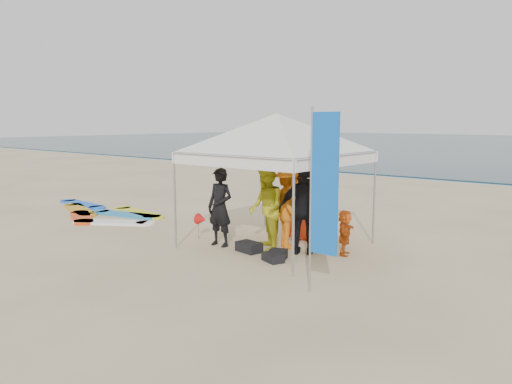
{
  "coord_description": "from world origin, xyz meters",
  "views": [
    {
      "loc": [
        8.18,
        -6.58,
        2.9
      ],
      "look_at": [
        0.59,
        2.6,
        1.2
      ],
      "focal_mm": 35.0,
      "sensor_mm": 36.0,
      "label": 1
    }
  ],
  "objects_px": {
    "surfboard_spread": "(103,213)",
    "canopy_tent": "(277,114)",
    "person_black_b": "(305,210)",
    "person_seated": "(345,233)",
    "person_orange_a": "(289,207)",
    "person_black_a": "(220,207)",
    "marker_pennant": "(202,220)",
    "person_yellow": "(266,208)",
    "feather_flag": "(323,187)",
    "person_orange_b": "(300,209)"
  },
  "relations": [
    {
      "from": "person_orange_a",
      "to": "canopy_tent",
      "type": "xyz_separation_m",
      "value": [
        -0.33,
        -0.05,
        2.1
      ]
    },
    {
      "from": "person_seated",
      "to": "feather_flag",
      "type": "relative_size",
      "value": 0.32
    },
    {
      "from": "person_orange_a",
      "to": "feather_flag",
      "type": "height_order",
      "value": "feather_flag"
    },
    {
      "from": "person_yellow",
      "to": "person_black_b",
      "type": "distance_m",
      "value": 0.91
    },
    {
      "from": "person_yellow",
      "to": "surfboard_spread",
      "type": "xyz_separation_m",
      "value": [
        -6.68,
        0.16,
        -0.92
      ]
    },
    {
      "from": "person_yellow",
      "to": "person_orange_b",
      "type": "distance_m",
      "value": 1.3
    },
    {
      "from": "person_black_b",
      "to": "surfboard_spread",
      "type": "bearing_deg",
      "value": -27.8
    },
    {
      "from": "person_black_a",
      "to": "person_orange_a",
      "type": "bearing_deg",
      "value": 29.15
    },
    {
      "from": "person_orange_a",
      "to": "person_orange_b",
      "type": "xyz_separation_m",
      "value": [
        -0.26,
        0.81,
        -0.19
      ]
    },
    {
      "from": "person_black_a",
      "to": "person_seated",
      "type": "distance_m",
      "value": 2.92
    },
    {
      "from": "person_yellow",
      "to": "person_seated",
      "type": "xyz_separation_m",
      "value": [
        1.6,
        0.74,
        -0.46
      ]
    },
    {
      "from": "canopy_tent",
      "to": "person_orange_b",
      "type": "bearing_deg",
      "value": 85.42
    },
    {
      "from": "person_black_b",
      "to": "person_seated",
      "type": "bearing_deg",
      "value": -173.71
    },
    {
      "from": "person_seated",
      "to": "feather_flag",
      "type": "bearing_deg",
      "value": 178.53
    },
    {
      "from": "person_yellow",
      "to": "surfboard_spread",
      "type": "bearing_deg",
      "value": -141.39
    },
    {
      "from": "person_black_b",
      "to": "surfboard_spread",
      "type": "height_order",
      "value": "person_black_b"
    },
    {
      "from": "person_orange_b",
      "to": "feather_flag",
      "type": "bearing_deg",
      "value": 101.55
    },
    {
      "from": "person_yellow",
      "to": "person_seated",
      "type": "distance_m",
      "value": 1.82
    },
    {
      "from": "person_seated",
      "to": "feather_flag",
      "type": "height_order",
      "value": "feather_flag"
    },
    {
      "from": "marker_pennant",
      "to": "person_black_a",
      "type": "bearing_deg",
      "value": -12.79
    },
    {
      "from": "canopy_tent",
      "to": "feather_flag",
      "type": "bearing_deg",
      "value": -39.93
    },
    {
      "from": "person_yellow",
      "to": "surfboard_spread",
      "type": "distance_m",
      "value": 6.74
    },
    {
      "from": "person_orange_a",
      "to": "feather_flag",
      "type": "bearing_deg",
      "value": 173.59
    },
    {
      "from": "person_black_a",
      "to": "person_orange_a",
      "type": "relative_size",
      "value": 0.95
    },
    {
      "from": "person_black_a",
      "to": "person_black_b",
      "type": "relative_size",
      "value": 0.93
    },
    {
      "from": "canopy_tent",
      "to": "feather_flag",
      "type": "relative_size",
      "value": 1.48
    },
    {
      "from": "person_black_b",
      "to": "marker_pennant",
      "type": "relative_size",
      "value": 3.07
    },
    {
      "from": "person_seated",
      "to": "surfboard_spread",
      "type": "xyz_separation_m",
      "value": [
        -8.28,
        -0.58,
        -0.46
      ]
    },
    {
      "from": "person_seated",
      "to": "canopy_tent",
      "type": "bearing_deg",
      "value": 78.15
    },
    {
      "from": "canopy_tent",
      "to": "marker_pennant",
      "type": "relative_size",
      "value": 7.3
    },
    {
      "from": "person_yellow",
      "to": "person_orange_a",
      "type": "distance_m",
      "value": 0.56
    },
    {
      "from": "surfboard_spread",
      "to": "marker_pennant",
      "type": "bearing_deg",
      "value": -4.48
    },
    {
      "from": "surfboard_spread",
      "to": "canopy_tent",
      "type": "bearing_deg",
      "value": 2.27
    },
    {
      "from": "person_orange_b",
      "to": "person_seated",
      "type": "bearing_deg",
      "value": 132.44
    },
    {
      "from": "person_orange_a",
      "to": "surfboard_spread",
      "type": "xyz_separation_m",
      "value": [
        -6.97,
        -0.31,
        -0.93
      ]
    },
    {
      "from": "person_black_a",
      "to": "feather_flag",
      "type": "bearing_deg",
      "value": -24.43
    },
    {
      "from": "feather_flag",
      "to": "person_seated",
      "type": "bearing_deg",
      "value": 111.41
    },
    {
      "from": "person_orange_b",
      "to": "marker_pennant",
      "type": "xyz_separation_m",
      "value": [
        -1.89,
        -1.51,
        -0.28
      ]
    },
    {
      "from": "person_black_a",
      "to": "person_yellow",
      "type": "bearing_deg",
      "value": 17.12
    },
    {
      "from": "surfboard_spread",
      "to": "feather_flag",
      "type": "bearing_deg",
      "value": -11.74
    },
    {
      "from": "person_black_a",
      "to": "person_orange_a",
      "type": "xyz_separation_m",
      "value": [
        1.35,
        0.87,
        0.05
      ]
    },
    {
      "from": "person_black_b",
      "to": "marker_pennant",
      "type": "distance_m",
      "value": 2.81
    },
    {
      "from": "person_orange_a",
      "to": "surfboard_spread",
      "type": "bearing_deg",
      "value": 40.57
    },
    {
      "from": "person_orange_a",
      "to": "marker_pennant",
      "type": "distance_m",
      "value": 2.3
    },
    {
      "from": "person_orange_a",
      "to": "canopy_tent",
      "type": "bearing_deg",
      "value": 46.93
    },
    {
      "from": "person_black_a",
      "to": "marker_pennant",
      "type": "distance_m",
      "value": 0.92
    },
    {
      "from": "feather_flag",
      "to": "marker_pennant",
      "type": "bearing_deg",
      "value": 160.77
    },
    {
      "from": "person_seated",
      "to": "person_black_a",
      "type": "bearing_deg",
      "value": 90.41
    },
    {
      "from": "person_yellow",
      "to": "person_black_b",
      "type": "height_order",
      "value": "person_black_b"
    },
    {
      "from": "person_black_a",
      "to": "person_black_b",
      "type": "distance_m",
      "value": 2.03
    }
  ]
}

